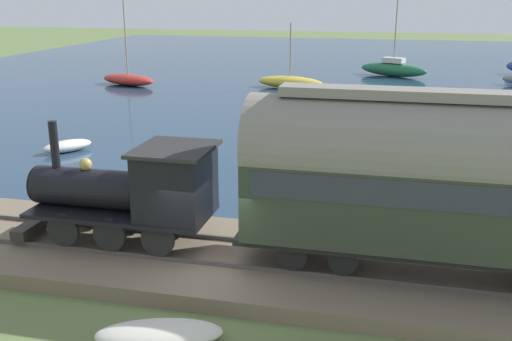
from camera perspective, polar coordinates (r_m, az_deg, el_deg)
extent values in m
plane|color=#607542|center=(16.12, -4.73, -10.64)|extent=(200.00, 200.00, 0.00)
cube|color=navy|center=(58.14, 8.93, 9.31)|extent=(80.00, 80.00, 0.01)
cube|color=#756651|center=(16.92, -3.64, -8.42)|extent=(5.16, 56.00, 0.42)
cube|color=#4C4742|center=(16.09, -4.53, -8.78)|extent=(0.07, 54.88, 0.12)
cube|color=#4C4742|center=(17.54, -2.85, -6.49)|extent=(0.07, 54.88, 0.12)
cylinder|color=black|center=(16.33, -9.34, -6.51)|extent=(0.12, 0.94, 0.94)
cylinder|color=black|center=(17.76, -7.28, -4.45)|extent=(0.12, 0.94, 0.94)
cylinder|color=black|center=(16.90, -13.78, -5.96)|extent=(0.12, 0.94, 0.94)
cylinder|color=black|center=(18.29, -11.43, -4.03)|extent=(0.12, 0.94, 0.94)
cylinder|color=black|center=(17.56, -17.90, -5.43)|extent=(0.12, 0.94, 0.94)
cylinder|color=black|center=(18.90, -15.32, -3.61)|extent=(0.12, 0.94, 0.94)
cube|color=black|center=(17.45, -12.64, -3.77)|extent=(2.17, 5.12, 0.12)
cylinder|color=black|center=(17.71, -15.75, -1.58)|extent=(1.11, 3.07, 1.11)
cylinder|color=black|center=(18.51, -20.03, -1.18)|extent=(1.05, 0.08, 1.05)
cylinder|color=black|center=(17.84, -18.66, 2.40)|extent=(0.24, 0.24, 1.34)
sphere|color=tan|center=(17.51, -15.93, 0.58)|extent=(0.36, 0.36, 0.36)
cube|color=black|center=(16.49, -7.64, -1.16)|extent=(2.07, 1.79, 1.81)
cube|color=#282828|center=(16.22, -7.77, 2.05)|extent=(2.27, 2.03, 0.10)
cube|color=#2D2823|center=(19.04, -20.17, -4.85)|extent=(1.97, 0.44, 0.32)
cylinder|color=black|center=(15.26, 8.28, -8.56)|extent=(0.12, 0.76, 0.76)
cylinder|color=black|center=(16.79, 8.83, -6.15)|extent=(0.12, 0.76, 0.76)
cylinder|color=black|center=(15.40, 3.51, -8.16)|extent=(0.12, 0.76, 0.76)
cylinder|color=black|center=(16.92, 4.51, -5.81)|extent=(0.12, 0.76, 0.76)
cube|color=black|center=(15.91, 16.93, -6.84)|extent=(2.13, 10.20, 0.16)
cube|color=#2D3828|center=(15.46, 17.33, -2.53)|extent=(2.37, 9.79, 2.37)
cube|color=#2D333D|center=(15.34, 17.46, -1.07)|extent=(2.40, 9.18, 0.66)
cylinder|color=gray|center=(15.13, 17.71, 1.71)|extent=(2.49, 9.79, 2.49)
cube|color=gray|center=(14.85, 18.18, 6.80)|extent=(0.83, 8.16, 0.24)
ellipsoid|color=#B72D23|center=(49.96, -12.09, 8.46)|extent=(3.29, 5.41, 0.91)
cylinder|color=#9E8460|center=(49.54, -12.41, 13.51)|extent=(0.10, 0.10, 7.92)
ellipsoid|color=gold|center=(47.49, 3.25, 8.40)|extent=(2.71, 5.61, 0.94)
cylinder|color=#9E8460|center=(47.19, 3.30, 11.42)|extent=(0.10, 0.10, 4.09)
ellipsoid|color=#236B42|center=(55.45, 12.93, 9.36)|extent=(3.99, 6.35, 1.19)
cylinder|color=#9E8460|center=(55.09, 13.23, 13.80)|extent=(0.10, 0.10, 7.43)
cube|color=silver|center=(55.36, 12.99, 10.20)|extent=(1.62, 2.10, 0.45)
ellipsoid|color=silver|center=(29.94, -17.52, 2.25)|extent=(2.49, 2.15, 0.55)
ellipsoid|color=silver|center=(23.12, 21.49, -2.53)|extent=(2.48, 2.75, 0.42)
ellipsoid|color=beige|center=(13.71, -9.21, -15.10)|extent=(1.88, 3.00, 0.44)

